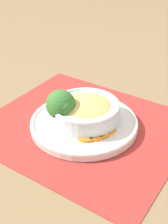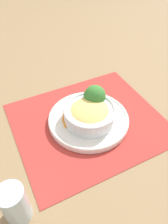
{
  "view_description": "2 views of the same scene",
  "coord_description": "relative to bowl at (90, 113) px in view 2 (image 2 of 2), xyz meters",
  "views": [
    {
      "loc": [
        -0.38,
        0.56,
        0.49
      ],
      "look_at": [
        0.01,
        -0.01,
        0.04
      ],
      "focal_mm": 50.0,
      "sensor_mm": 36.0,
      "label": 1
    },
    {
      "loc": [
        -0.25,
        -0.48,
        0.57
      ],
      "look_at": [
        -0.01,
        0.01,
        0.05
      ],
      "focal_mm": 35.0,
      "sensor_mm": 36.0,
      "label": 2
    }
  ],
  "objects": [
    {
      "name": "plate",
      "position": [
        -0.0,
        0.01,
        -0.04
      ],
      "size": [
        0.29,
        0.29,
        0.02
      ],
      "color": "white",
      "rests_on": "placemat"
    },
    {
      "name": "ground_plane",
      "position": [
        -0.0,
        0.01,
        -0.05
      ],
      "size": [
        4.0,
        4.0,
        0.0
      ],
      "primitive_type": "plane",
      "color": "#8C704C"
    },
    {
      "name": "broccoli_floret",
      "position": [
        0.04,
        0.05,
        0.02
      ],
      "size": [
        0.08,
        0.08,
        0.09
      ],
      "color": "#759E51",
      "rests_on": "plate"
    },
    {
      "name": "carrot_slice_middle",
      "position": [
        -0.06,
        0.05,
        -0.03
      ],
      "size": [
        0.04,
        0.04,
        0.01
      ],
      "color": "orange",
      "rests_on": "plate"
    },
    {
      "name": "carrot_slice_near",
      "position": [
        -0.04,
        0.07,
        -0.03
      ],
      "size": [
        0.04,
        0.04,
        0.01
      ],
      "color": "orange",
      "rests_on": "plate"
    },
    {
      "name": "placemat",
      "position": [
        -0.0,
        0.01,
        -0.05
      ],
      "size": [
        0.52,
        0.45,
        0.0
      ],
      "color": "#B2332D",
      "rests_on": "ground_plane"
    },
    {
      "name": "carrot_slice_far",
      "position": [
        -0.07,
        0.03,
        -0.03
      ],
      "size": [
        0.04,
        0.04,
        0.01
      ],
      "color": "orange",
      "rests_on": "plate"
    },
    {
      "name": "bowl",
      "position": [
        0.0,
        0.0,
        0.0
      ],
      "size": [
        0.18,
        0.18,
        0.06
      ],
      "color": "silver",
      "rests_on": "plate"
    },
    {
      "name": "carrot_slice_extra",
      "position": [
        -0.07,
        0.01,
        -0.03
      ],
      "size": [
        0.04,
        0.04,
        0.01
      ],
      "color": "orange",
      "rests_on": "plate"
    },
    {
      "name": "water_glass",
      "position": [
        -0.3,
        -0.2,
        0.0
      ],
      "size": [
        0.07,
        0.07,
        0.12
      ],
      "color": "silver",
      "rests_on": "ground_plane"
    }
  ]
}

